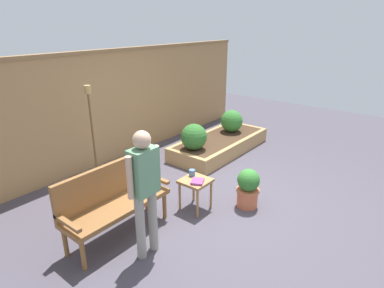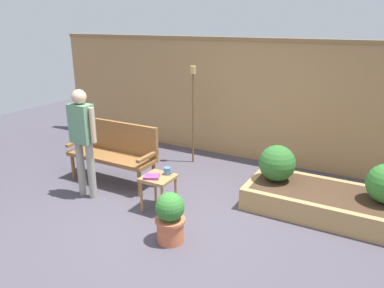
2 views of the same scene
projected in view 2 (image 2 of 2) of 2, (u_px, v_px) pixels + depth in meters
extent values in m
plane|color=#47424C|center=(172.00, 219.00, 4.74)|extent=(14.00, 14.00, 0.00)
cube|color=#A37A4C|center=(248.00, 102.00, 6.57)|extent=(8.40, 0.10, 2.10)
cube|color=olive|center=(252.00, 39.00, 6.22)|extent=(8.40, 0.14, 0.06)
cylinder|color=brown|center=(154.00, 175.00, 5.61)|extent=(0.06, 0.06, 0.40)
cylinder|color=brown|center=(140.00, 183.00, 5.31)|extent=(0.06, 0.06, 0.40)
cylinder|color=brown|center=(89.00, 160.00, 6.21)|extent=(0.06, 0.06, 0.40)
cylinder|color=brown|center=(73.00, 167.00, 5.91)|extent=(0.06, 0.06, 0.40)
cube|color=brown|center=(111.00, 157.00, 5.69)|extent=(1.44, 0.48, 0.06)
cube|color=brown|center=(119.00, 137.00, 5.78)|extent=(1.44, 0.06, 0.48)
cube|color=brown|center=(78.00, 142.00, 5.96)|extent=(0.06, 0.48, 0.04)
cube|color=brown|center=(148.00, 157.00, 5.33)|extent=(0.06, 0.48, 0.04)
cylinder|color=#9E7042|center=(176.00, 192.00, 4.99)|extent=(0.04, 0.04, 0.44)
cylinder|color=#9E7042|center=(162.00, 202.00, 4.72)|extent=(0.04, 0.04, 0.44)
cylinder|color=#9E7042|center=(156.00, 187.00, 5.14)|extent=(0.04, 0.04, 0.44)
cylinder|color=#9E7042|center=(141.00, 197.00, 4.87)|extent=(0.04, 0.04, 0.44)
cube|color=#9E7042|center=(158.00, 178.00, 4.85)|extent=(0.40, 0.40, 0.04)
cylinder|color=teal|center=(167.00, 171.00, 4.90)|extent=(0.09, 0.09, 0.10)
torus|color=teal|center=(170.00, 172.00, 4.87)|extent=(0.07, 0.01, 0.07)
cube|color=#7F3875|center=(152.00, 177.00, 4.80)|extent=(0.25, 0.24, 0.03)
cylinder|color=#C66642|center=(170.00, 231.00, 4.24)|extent=(0.31, 0.31, 0.25)
cylinder|color=#C66642|center=(170.00, 220.00, 4.19)|extent=(0.35, 0.35, 0.04)
sphere|color=#33752D|center=(170.00, 207.00, 4.14)|extent=(0.33, 0.33, 0.33)
cube|color=#AD8451|center=(333.00, 220.00, 4.42)|extent=(2.40, 0.09, 0.30)
cube|color=#AD8451|center=(344.00, 191.00, 5.18)|extent=(2.40, 0.09, 0.30)
cube|color=#AD8451|center=(255.00, 186.00, 5.33)|extent=(0.09, 0.82, 0.30)
cube|color=#422D1E|center=(339.00, 205.00, 4.80)|extent=(2.22, 0.82, 0.30)
cylinder|color=brown|center=(276.00, 178.00, 5.17)|extent=(0.04, 0.04, 0.06)
sphere|color=#2D6628|center=(277.00, 163.00, 5.10)|extent=(0.51, 0.51, 0.51)
cylinder|color=brown|center=(384.00, 200.00, 4.54)|extent=(0.04, 0.04, 0.06)
cylinder|color=brown|center=(193.00, 120.00, 6.42)|extent=(0.03, 0.03, 1.58)
cylinder|color=#AD894C|center=(193.00, 70.00, 6.15)|extent=(0.10, 0.10, 0.13)
cylinder|color=gray|center=(91.00, 171.00, 5.21)|extent=(0.11, 0.11, 0.82)
cylinder|color=gray|center=(81.00, 168.00, 5.30)|extent=(0.11, 0.11, 0.82)
cube|color=#5B8966|center=(82.00, 124.00, 5.04)|extent=(0.32, 0.20, 0.54)
cylinder|color=tan|center=(93.00, 125.00, 4.95)|extent=(0.07, 0.07, 0.49)
cylinder|color=tan|center=(71.00, 122.00, 5.13)|extent=(0.07, 0.07, 0.49)
sphere|color=tan|center=(79.00, 97.00, 4.92)|extent=(0.20, 0.20, 0.20)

